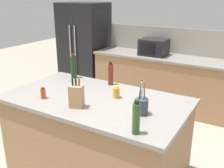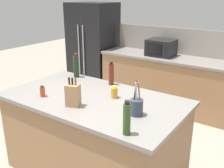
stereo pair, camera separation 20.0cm
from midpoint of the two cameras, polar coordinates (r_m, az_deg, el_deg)
name	(u,v)px [view 2 (the right image)]	position (r m, az deg, el deg)	size (l,w,h in m)	color
back_counter_run	(188,86)	(4.69, 17.39, -0.53)	(3.23, 0.66, 0.94)	#936B47
wall_backsplash	(198,43)	(4.81, 19.41, 8.38)	(3.19, 0.03, 0.46)	gray
kitchen_island	(94,136)	(2.99, -1.94, -11.28)	(1.93, 1.09, 0.94)	#936B47
refrigerator	(93,47)	(5.57, -3.11, 8.01)	(0.90, 0.75, 1.81)	black
microwave	(161,48)	(4.71, 11.84, 7.75)	(0.46, 0.39, 0.28)	black
knife_block	(73,95)	(2.55, -6.27, -2.44)	(0.16, 0.14, 0.29)	#A87C54
utensil_crock	(136,107)	(2.39, 7.75, -4.91)	(0.12, 0.12, 0.32)	#333D4C
wine_bottle	(76,66)	(3.43, -6.16, 3.90)	(0.07, 0.07, 0.32)	black
honey_jar	(114,92)	(2.76, 2.60, -1.85)	(0.07, 0.07, 0.13)	gold
vinegar_bottle	(111,74)	(3.13, 1.68, 2.16)	(0.06, 0.06, 0.28)	maroon
spice_jar_paprika	(43,92)	(2.86, -12.97, -1.63)	(0.05, 0.05, 0.12)	#B73D1E
olive_oil_bottle	(127,119)	(2.04, 6.07, -7.56)	(0.06, 0.06, 0.29)	#2D4C1E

